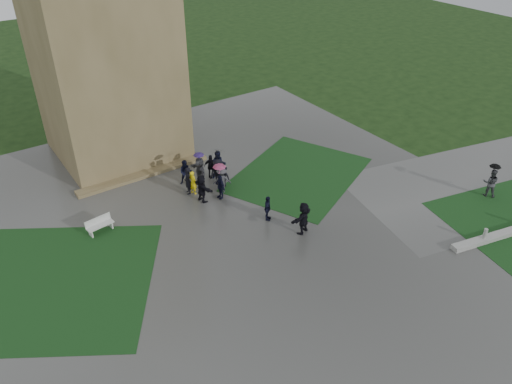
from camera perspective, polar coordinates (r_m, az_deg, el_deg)
ground at (r=25.86m, az=-3.13°, el=-8.12°), size 120.00×120.00×0.00m
plaza at (r=27.21m, az=-5.35°, el=-5.82°), size 34.00×34.00×0.02m
lawn_inset_left at (r=26.90m, az=-23.71°, el=-9.50°), size 14.10×13.46×0.01m
lawn_inset_right at (r=33.21m, az=4.84°, el=2.02°), size 11.12×10.15×0.01m
tower at (r=34.35m, az=-17.56°, el=17.97°), size 8.00×8.00×18.00m
tower_plinth at (r=33.71m, az=-12.65°, el=1.98°), size 9.00×0.80×0.22m
bench at (r=28.95m, az=-17.45°, el=-3.60°), size 1.57×0.69×0.88m
visitor_cluster at (r=31.26m, az=-5.39°, el=2.04°), size 3.35×3.60×2.47m
pedestrian_mid at (r=28.37m, az=1.33°, el=-1.88°), size 1.01×1.01×1.55m
pedestrian_near at (r=27.42m, az=5.43°, el=-2.97°), size 1.88×1.18×1.91m
pedestrian_path at (r=33.54m, az=25.32°, el=1.30°), size 0.93×1.02×2.22m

